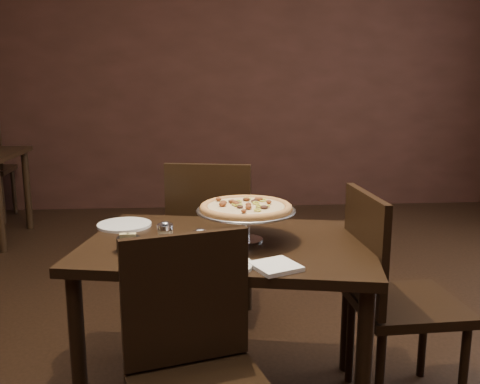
{
  "coord_description": "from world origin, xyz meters",
  "views": [
    {
      "loc": [
        -0.08,
        -2.09,
        1.34
      ],
      "look_at": [
        0.07,
        -0.0,
        0.9
      ],
      "focal_mm": 40.0,
      "sensor_mm": 36.0,
      "label": 1
    }
  ],
  "objects": [
    {
      "name": "chair_side",
      "position": [
        0.68,
        -0.1,
        0.5
      ],
      "size": [
        0.45,
        0.45,
        0.91
      ],
      "rotation": [
        0.0,
        0.0,
        1.62
      ],
      "color": "black",
      "rests_on": "ground"
    },
    {
      "name": "chair_far",
      "position": [
        -0.03,
        0.65,
        0.51
      ],
      "size": [
        0.51,
        0.51,
        0.93
      ],
      "rotation": [
        0.0,
        0.0,
        2.96
      ],
      "color": "black",
      "rests_on": "ground"
    },
    {
      "name": "dining_table",
      "position": [
        0.02,
        -0.05,
        0.62
      ],
      "size": [
        1.26,
        0.96,
        0.71
      ],
      "rotation": [
        0.0,
        0.0,
        -0.19
      ],
      "color": "black",
      "rests_on": "ground"
    },
    {
      "name": "serving_spatula",
      "position": [
        0.11,
        -0.05,
        0.84
      ],
      "size": [
        0.14,
        0.14,
        0.02
      ],
      "rotation": [
        0.0,
        0.0,
        -0.71
      ],
      "color": "silver",
      "rests_on": "pizza_stand"
    },
    {
      "name": "plate_left",
      "position": [
        -0.42,
        0.21,
        0.72
      ],
      "size": [
        0.24,
        0.24,
        0.01
      ],
      "primitive_type": "cylinder",
      "color": "white",
      "rests_on": "dining_table"
    },
    {
      "name": "pepper_flake_shaker",
      "position": [
        -0.08,
        -0.26,
        0.76
      ],
      "size": [
        0.07,
        0.07,
        0.12
      ],
      "color": "maroon",
      "rests_on": "dining_table"
    },
    {
      "name": "plate_near",
      "position": [
        -0.04,
        -0.34,
        0.72
      ],
      "size": [
        0.26,
        0.26,
        0.01
      ],
      "primitive_type": "cylinder",
      "color": "white",
      "rests_on": "dining_table"
    },
    {
      "name": "room",
      "position": [
        0.06,
        0.03,
        1.4
      ],
      "size": [
        6.04,
        7.04,
        2.84
      ],
      "color": "black",
      "rests_on": "ground"
    },
    {
      "name": "chair_near",
      "position": [
        -0.1,
        -0.61,
        0.48
      ],
      "size": [
        0.51,
        0.51,
        0.88
      ],
      "rotation": [
        0.0,
        0.0,
        0.29
      ],
      "color": "black",
      "rests_on": "ground"
    },
    {
      "name": "pizza_stand",
      "position": [
        0.1,
        -0.04,
        0.84
      ],
      "size": [
        0.4,
        0.4,
        0.16
      ],
      "color": "silver",
      "rests_on": "dining_table"
    },
    {
      "name": "packet_caddy",
      "position": [
        -0.36,
        -0.15,
        0.74
      ],
      "size": [
        0.09,
        0.09,
        0.07
      ],
      "rotation": [
        0.0,
        0.0,
        0.12
      ],
      "color": "black",
      "rests_on": "dining_table"
    },
    {
      "name": "parmesan_shaker",
      "position": [
        -0.22,
        -0.12,
        0.76
      ],
      "size": [
        0.06,
        0.06,
        0.11
      ],
      "color": "beige",
      "rests_on": "dining_table"
    },
    {
      "name": "napkin_stack",
      "position": [
        0.17,
        -0.37,
        0.72
      ],
      "size": [
        0.19,
        0.19,
        0.02
      ],
      "primitive_type": "cube",
      "rotation": [
        0.0,
        0.0,
        0.42
      ],
      "color": "white",
      "rests_on": "dining_table"
    }
  ]
}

